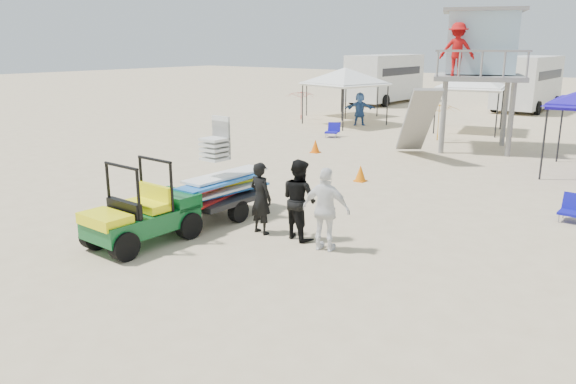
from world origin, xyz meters
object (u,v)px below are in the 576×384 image
Objects in this scene: surf_trailer at (220,182)px; man_left at (261,198)px; utility_cart at (139,207)px; lifeguard_tower at (479,48)px.

man_left is (1.52, -0.30, -0.07)m from surf_trailer.
man_left is at bearing 53.21° from utility_cart.
lifeguard_tower is (1.43, 12.61, 2.99)m from surf_trailer.
lifeguard_tower reaches higher than man_left.
utility_cart is 15.31m from lifeguard_tower.
utility_cart is 0.92× the size of surf_trailer.
utility_cart is at bearing 58.63° from man_left.
man_left is at bearing -11.18° from surf_trailer.
lifeguard_tower is at bearing 84.54° from utility_cart.
surf_trailer is at bearing 89.96° from utility_cart.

